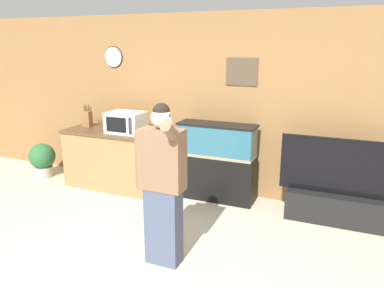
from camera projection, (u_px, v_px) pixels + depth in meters
ground_plane at (118, 281)px, 3.52m from camera, size 18.00×18.00×0.00m
wall_back_paneled at (212, 105)px, 5.44m from camera, size 10.00×0.08×2.60m
counter_island at (115, 159)px, 5.79m from camera, size 1.52×0.68×0.90m
microwave at (126, 122)px, 5.51m from camera, size 0.54×0.40×0.31m
knife_block at (87, 119)px, 5.90m from camera, size 0.14×0.10×0.36m
aquarium_on_stand at (217, 162)px, 5.28m from camera, size 1.10×0.36×1.10m
tv_on_stand at (336, 198)px, 4.65m from camera, size 1.42×0.40×1.07m
person_standing at (162, 183)px, 3.63m from camera, size 0.52×0.39×1.64m
potted_plant at (42, 159)px, 6.26m from camera, size 0.43×0.43×0.57m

